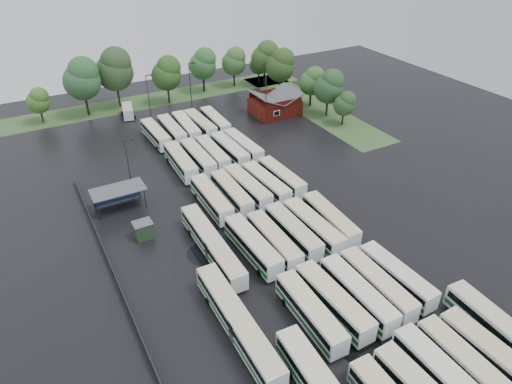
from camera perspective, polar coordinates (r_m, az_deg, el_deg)
ground at (r=64.23m, az=3.66°, el=-7.39°), size 160.00×160.00×0.00m
brick_building at (r=105.87m, az=2.39°, el=10.68°), size 10.07×8.60×5.39m
wash_shed at (r=74.41m, az=-16.92°, el=0.10°), size 8.20×4.20×3.58m
utility_hut at (r=67.73m, az=-13.90°, el=-4.61°), size 2.70×2.20×2.62m
grass_strip_north at (r=117.31m, az=-12.84°, el=11.14°), size 80.00×10.00×0.01m
grass_strip_east at (r=111.77m, az=6.83°, el=10.66°), size 10.00×50.00×0.01m
west_fence at (r=63.83m, az=-17.75°, el=-8.81°), size 0.10×50.00×1.20m
bus_r0c2 at (r=51.48m, az=22.46°, el=-20.71°), size 2.58×11.97×3.33m
bus_r0c3 at (r=53.31m, az=24.86°, el=-19.18°), size 2.68×11.69×3.24m
bus_r0c4 at (r=55.20m, az=27.40°, el=-17.79°), size 2.82×11.87×3.29m
bus_r1c0 at (r=53.87m, az=6.79°, el=-14.68°), size 2.86×11.77×3.26m
bus_r1c1 at (r=55.33m, az=9.61°, el=-13.30°), size 2.87×12.11×3.36m
bus_r1c2 at (r=56.77m, az=12.57°, el=-12.30°), size 2.60×11.94×3.32m
bus_r1c3 at (r=58.47m, az=14.86°, el=-11.11°), size 2.67×11.83×3.28m
bus_r1c4 at (r=60.39m, az=17.15°, el=-9.99°), size 2.78×11.46×3.17m
bus_r2c0 at (r=62.14m, az=-0.42°, el=-6.70°), size 2.80×12.09×3.35m
bus_r2c1 at (r=63.10m, az=2.23°, el=-6.09°), size 2.69×11.70×3.25m
bus_r2c2 at (r=64.86m, az=4.61°, el=-4.94°), size 2.54×11.79×3.28m
bus_r2c3 at (r=66.01m, az=7.12°, el=-4.31°), size 2.81×12.11×3.36m
bus_r2c4 at (r=67.87m, az=9.22°, el=-3.38°), size 3.09×11.96×3.30m
bus_r3c0 at (r=71.84m, az=-5.59°, el=-0.85°), size 2.74×11.89×3.30m
bus_r3c1 at (r=73.14m, az=-3.08°, el=-0.12°), size 2.67×11.56×3.20m
bus_r3c2 at (r=74.41m, az=-1.10°, el=0.61°), size 2.96×12.05×3.33m
bus_r3c3 at (r=75.48m, az=1.22°, el=1.07°), size 3.07×11.79×3.25m
bus_r3c4 at (r=77.37m, az=3.19°, el=1.85°), size 2.82×11.55×3.19m
bus_r4c0 at (r=83.03m, az=-9.41°, el=3.78°), size 2.96×12.08×3.34m
bus_r4c1 at (r=83.92m, az=-7.27°, el=4.28°), size 2.64×11.90×3.31m
bus_r4c2 at (r=85.15m, az=-5.46°, el=4.79°), size 2.70×11.51×3.19m
bus_r4c3 at (r=86.16m, az=-3.31°, el=5.26°), size 2.68×11.73×3.26m
bus_r4c4 at (r=87.53m, az=-1.65°, el=5.76°), size 2.91×11.73×3.24m
bus_r5c0 at (r=94.48m, az=-12.42°, el=7.06°), size 2.70×11.52×3.19m
bus_r5c1 at (r=95.38m, az=-10.45°, el=7.57°), size 2.65×11.75×3.26m
bus_r5c2 at (r=96.40m, az=-8.71°, el=8.02°), size 3.10×11.90×3.28m
bus_r5c3 at (r=97.29m, az=-7.00°, el=8.39°), size 2.79×11.83×3.28m
bus_r5c4 at (r=98.56m, az=-5.11°, el=8.80°), size 2.84×11.52×3.18m
artic_bus_west_b at (r=62.62m, az=-5.51°, el=-6.60°), size 2.74×17.34×3.21m
artic_bus_west_c at (r=52.48m, az=-2.32°, el=-15.99°), size 2.79×17.83×3.30m
minibus at (r=108.34m, az=-15.74°, el=9.75°), size 3.32×6.20×2.57m
tree_north_0 at (r=110.28m, az=-25.54°, el=10.30°), size 4.87×4.87×8.07m
tree_north_1 at (r=109.50m, az=-20.88°, el=13.14°), size 8.11×8.11×13.43m
tree_north_2 at (r=112.41m, az=-17.22°, el=14.50°), size 8.50×8.50×14.08m
tree_north_3 at (r=112.11m, az=-11.03°, el=14.40°), size 6.97×6.97×11.55m
tree_north_4 at (r=118.78m, az=-6.59°, el=15.67°), size 6.76×6.76×11.19m
tree_north_5 at (r=122.31m, az=-2.72°, el=16.04°), size 6.21×6.21×10.28m
tree_north_6 at (r=125.24m, az=0.43°, el=15.77°), size 4.83×4.83×8.01m
tree_east_0 at (r=100.91m, az=11.09°, el=10.81°), size 4.57×4.57×7.57m
tree_east_1 at (r=104.28m, az=9.21°, el=12.93°), size 6.52×6.52×10.80m
tree_east_2 at (r=109.76m, az=7.09°, el=13.63°), size 5.78×5.75×9.52m
tree_east_3 at (r=116.07m, az=3.16°, el=15.59°), size 7.06×7.06×11.69m
tree_east_4 at (r=122.70m, az=1.21°, el=16.56°), size 7.05×7.05×11.67m
lamp_post_ne at (r=99.20m, az=1.33°, el=11.94°), size 1.68×0.33×10.92m
lamp_post_nw at (r=75.52m, az=-15.60°, el=3.44°), size 1.58×0.31×10.25m
lamp_post_back_w at (r=105.13m, az=-13.28°, el=11.92°), size 1.51×0.29×9.79m
lamp_post_back_e at (r=108.93m, az=-8.17°, el=13.45°), size 1.64×0.32×10.66m
puddle_0 at (r=53.74m, az=13.14°, el=-18.59°), size 4.87×4.87×0.01m
puddle_1 at (r=56.29m, az=20.42°, el=-17.17°), size 4.49×4.49×0.01m
puddle_2 at (r=64.10m, az=-6.33°, el=-7.64°), size 5.22×5.22×0.01m
puddle_3 at (r=65.80m, az=5.47°, el=-6.35°), size 3.55×3.55×0.01m
puddle_4 at (r=62.57m, az=25.17°, el=-12.47°), size 3.42×3.42×0.01m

